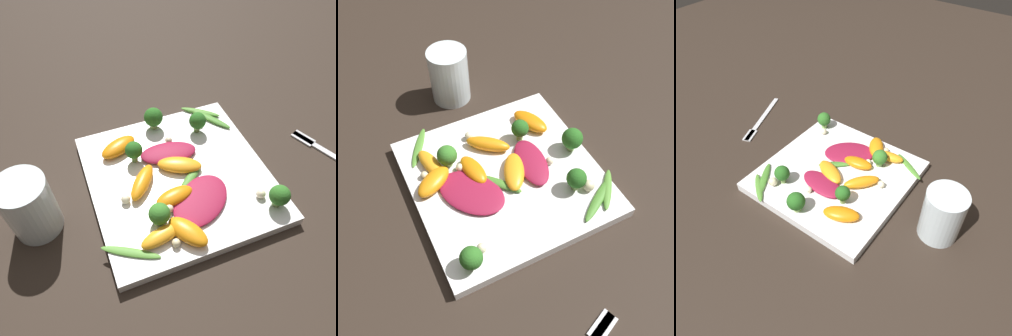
{
  "view_description": "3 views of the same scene",
  "coord_description": "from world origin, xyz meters",
  "views": [
    {
      "loc": [
        0.14,
        0.31,
        0.45
      ],
      "look_at": [
        0.02,
        -0.0,
        0.04
      ],
      "focal_mm": 35.0,
      "sensor_mm": 36.0,
      "label": 1
    },
    {
      "loc": [
        -0.34,
        0.17,
        0.52
      ],
      "look_at": [
        0.01,
        -0.01,
        0.02
      ],
      "focal_mm": 42.0,
      "sensor_mm": 36.0,
      "label": 2
    },
    {
      "loc": [
        0.3,
        -0.38,
        0.51
      ],
      "look_at": [
        0.01,
        0.01,
        0.03
      ],
      "focal_mm": 35.0,
      "sensor_mm": 36.0,
      "label": 3
    }
  ],
  "objects": [
    {
      "name": "orange_segment_4",
      "position": [
        0.08,
        -0.09,
        0.03
      ],
      "size": [
        0.08,
        0.06,
        0.02
      ],
      "color": "orange",
      "rests_on": "plate"
    },
    {
      "name": "macadamia_nut_0",
      "position": [
        0.05,
        0.12,
        0.03
      ],
      "size": [
        0.01,
        0.01,
        0.01
      ],
      "color": "beige",
      "rests_on": "plate"
    },
    {
      "name": "broccoli_floret_0",
      "position": [
        0.06,
        -0.06,
        0.04
      ],
      "size": [
        0.03,
        0.03,
        0.04
      ],
      "color": "#7A9E51",
      "rests_on": "plate"
    },
    {
      "name": "macadamia_nut_2",
      "position": [
        -0.01,
        -0.08,
        0.03
      ],
      "size": [
        0.01,
        0.01,
        0.01
      ],
      "color": "beige",
      "rests_on": "plate"
    },
    {
      "name": "arugula_sprig_0",
      "position": [
        -0.01,
        0.02,
        0.02
      ],
      "size": [
        0.07,
        0.06,
        0.01
      ],
      "color": "#47842D",
      "rests_on": "plate"
    },
    {
      "name": "orange_segment_2",
      "position": [
        0.03,
        0.11,
        0.03
      ],
      "size": [
        0.06,
        0.07,
        0.02
      ],
      "color": "orange",
      "rests_on": "plate"
    },
    {
      "name": "orange_segment_5",
      "position": [
        0.03,
        0.04,
        0.03
      ],
      "size": [
        0.07,
        0.04,
        0.02
      ],
      "color": "orange",
      "rests_on": "plate"
    },
    {
      "name": "ground_plane",
      "position": [
        0.0,
        0.0,
        0.0
      ],
      "size": [
        2.4,
        2.4,
        0.0
      ],
      "primitive_type": "plane",
      "color": "#2D231C"
    },
    {
      "name": "arugula_sprig_3",
      "position": [
        -0.11,
        -0.11,
        0.02
      ],
      "size": [
        0.06,
        0.09,
        0.01
      ],
      "color": "#47842D",
      "rests_on": "plate"
    },
    {
      "name": "broccoli_floret_1",
      "position": [
        -0.0,
        -0.12,
        0.04
      ],
      "size": [
        0.03,
        0.03,
        0.04
      ],
      "color": "#84AD5B",
      "rests_on": "plate"
    },
    {
      "name": "orange_segment_0",
      "position": [
        0.06,
        -0.0,
        0.03
      ],
      "size": [
        0.07,
        0.07,
        0.02
      ],
      "color": "orange",
      "rests_on": "plate"
    },
    {
      "name": "radicchio_leaf_0",
      "position": [
        -0.01,
        0.06,
        0.02
      ],
      "size": [
        0.13,
        0.12,
        0.01
      ],
      "color": "maroon",
      "rests_on": "plate"
    },
    {
      "name": "broccoli_floret_2",
      "position": [
        0.06,
        0.07,
        0.04
      ],
      "size": [
        0.03,
        0.03,
        0.04
      ],
      "color": "#84AD5B",
      "rests_on": "plate"
    },
    {
      "name": "macadamia_nut_3",
      "position": [
        -0.08,
        -0.1,
        0.03
      ],
      "size": [
        0.02,
        0.02,
        0.02
      ],
      "color": "beige",
      "rests_on": "plate"
    },
    {
      "name": "orange_segment_3",
      "position": [
        -0.01,
        -0.01,
        0.03
      ],
      "size": [
        0.08,
        0.06,
        0.02
      ],
      "color": "orange",
      "rests_on": "plate"
    },
    {
      "name": "broccoli_floret_4",
      "position": [
        -0.12,
        0.11,
        0.04
      ],
      "size": [
        0.03,
        0.03,
        0.04
      ],
      "color": "#84AD5B",
      "rests_on": "plate"
    },
    {
      "name": "macadamia_nut_4",
      "position": [
        0.04,
        0.06,
        0.03
      ],
      "size": [
        0.01,
        0.01,
        0.01
      ],
      "color": "beige",
      "rests_on": "plate"
    },
    {
      "name": "orange_segment_1",
      "position": [
        0.07,
        0.1,
        0.03
      ],
      "size": [
        0.07,
        0.04,
        0.02
      ],
      "color": "orange",
      "rests_on": "plate"
    },
    {
      "name": "broccoli_floret_3",
      "position": [
        -0.07,
        -0.08,
        0.04
      ],
      "size": [
        0.03,
        0.03,
        0.04
      ],
      "color": "#7A9E51",
      "rests_on": "plate"
    },
    {
      "name": "arugula_sprig_1",
      "position": [
        0.12,
        0.1,
        0.02
      ],
      "size": [
        0.08,
        0.06,
        0.0
      ],
      "color": "#518E33",
      "rests_on": "plate"
    },
    {
      "name": "macadamia_nut_1",
      "position": [
        -0.1,
        0.09,
        0.03
      ],
      "size": [
        0.01,
        0.01,
        0.01
      ],
      "color": "beige",
      "rests_on": "plate"
    },
    {
      "name": "plate",
      "position": [
        0.0,
        0.0,
        0.01
      ],
      "size": [
        0.29,
        0.29,
        0.02
      ],
      "color": "white",
      "rests_on": "ground_plane"
    },
    {
      "name": "arugula_sprig_2",
      "position": [
        -0.1,
        -0.13,
        0.02
      ],
      "size": [
        0.07,
        0.06,
        0.01
      ],
      "color": "#518E33",
      "rests_on": "plate"
    },
    {
      "name": "radicchio_leaf_1",
      "position": [
        0.0,
        -0.05,
        0.03
      ],
      "size": [
        0.1,
        0.06,
        0.01
      ],
      "color": "maroon",
      "rests_on": "plate"
    },
    {
      "name": "macadamia_nut_5",
      "position": [
        0.1,
        0.02,
        0.03
      ],
      "size": [
        0.01,
        0.01,
        0.01
      ],
      "color": "beige",
      "rests_on": "plate"
    },
    {
      "name": "drinking_glass",
      "position": [
        0.23,
        -0.0,
        0.05
      ],
      "size": [
        0.07,
        0.07,
        0.1
      ],
      "color": "silver",
      "rests_on": "ground_plane"
    }
  ]
}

